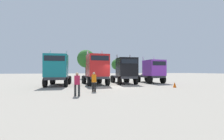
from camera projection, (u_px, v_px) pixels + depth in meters
ground at (118, 87)px, 17.11m from camera, size 200.00×200.00×0.00m
semi_truck_teal at (57, 70)px, 18.03m from camera, size 3.10×6.30×4.24m
semi_truck_red at (96, 69)px, 19.33m from camera, size 2.86×6.17×4.37m
semi_truck_black at (125, 70)px, 21.05m from camera, size 2.95×6.16×4.10m
semi_truck_purple at (152, 71)px, 22.81m from camera, size 2.78×5.76×3.94m
visitor_in_hivis at (94, 80)px, 13.16m from camera, size 0.55×0.55×1.67m
visitor_with_camera at (77, 82)px, 10.86m from camera, size 0.54×0.54×1.66m
traffic_cone_near at (175, 85)px, 16.48m from camera, size 0.36×0.36×0.58m
oak_far_left at (59, 63)px, 38.12m from camera, size 4.30×4.30×6.01m
oak_far_centre at (86, 59)px, 35.55m from camera, size 4.10×4.10×6.64m
oak_far_right at (117, 65)px, 41.40m from camera, size 2.86×2.86×4.95m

